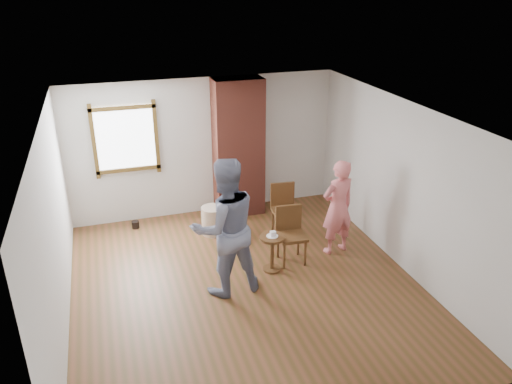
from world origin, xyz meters
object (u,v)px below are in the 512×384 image
(stoneware_crock, at_px, (213,220))
(man, at_px, (225,228))
(person_pink, at_px, (338,207))
(dining_chair_left, at_px, (290,231))
(dining_chair_right, at_px, (284,206))
(side_table, at_px, (272,247))

(stoneware_crock, height_order, man, man)
(stoneware_crock, relative_size, person_pink, 0.31)
(stoneware_crock, height_order, dining_chair_left, dining_chair_left)
(dining_chair_left, relative_size, dining_chair_right, 1.00)
(stoneware_crock, distance_m, person_pink, 2.25)
(dining_chair_left, bearing_deg, dining_chair_right, 79.40)
(dining_chair_right, relative_size, side_table, 1.54)
(dining_chair_left, xyz_separation_m, dining_chair_right, (0.22, 0.88, 0.00))
(stoneware_crock, relative_size, man, 0.25)
(person_pink, bearing_deg, stoneware_crock, -44.98)
(man, xyz_separation_m, person_pink, (2.01, 0.53, -0.22))
(dining_chair_right, bearing_deg, side_table, -112.78)
(man, bearing_deg, person_pink, -172.01)
(man, bearing_deg, dining_chair_left, -163.58)
(stoneware_crock, relative_size, side_table, 0.85)
(side_table, xyz_separation_m, person_pink, (1.20, 0.24, 0.40))
(stoneware_crock, distance_m, dining_chair_right, 1.29)
(dining_chair_right, height_order, side_table, dining_chair_right)
(side_table, bearing_deg, dining_chair_left, 29.43)
(stoneware_crock, xyz_separation_m, man, (-0.20, -1.75, 0.77))
(side_table, bearing_deg, person_pink, 11.16)
(dining_chair_left, xyz_separation_m, man, (-1.19, -0.51, 0.51))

